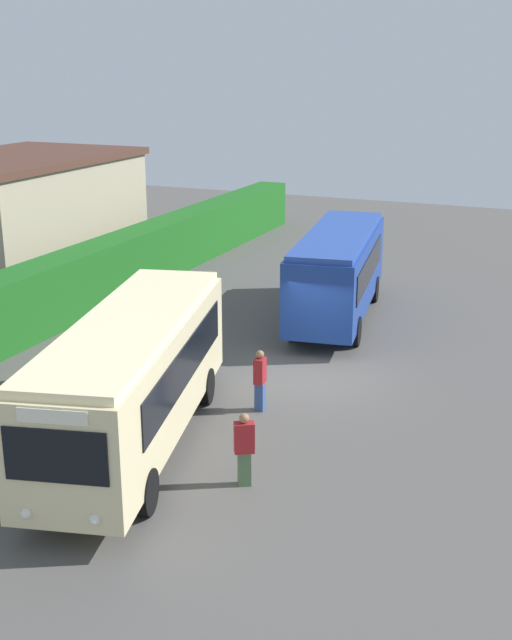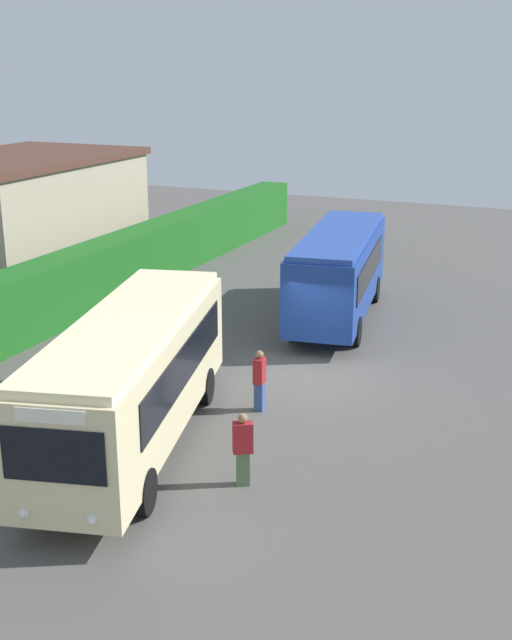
% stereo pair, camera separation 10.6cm
% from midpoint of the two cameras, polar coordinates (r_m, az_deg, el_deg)
% --- Properties ---
extents(ground_plane, '(64.00, 64.00, 0.00)m').
position_cam_midpoint_polar(ground_plane, '(24.64, 3.77, -3.91)').
color(ground_plane, '#514F4C').
extents(bus_cream, '(9.73, 4.67, 3.32)m').
position_cam_midpoint_polar(bus_cream, '(19.71, -8.74, -3.81)').
color(bus_cream, beige).
rests_on(bus_cream, ground_plane).
extents(bus_blue, '(8.96, 3.60, 3.25)m').
position_cam_midpoint_polar(bus_blue, '(29.50, 5.62, 3.50)').
color(bus_blue, navy).
rests_on(bus_blue, ground_plane).
extents(person_center, '(0.45, 0.51, 1.73)m').
position_cam_midpoint_polar(person_center, '(18.21, -0.99, -8.89)').
color(person_center, '#4C6B47').
rests_on(person_center, ground_plane).
extents(person_right, '(0.53, 0.54, 1.87)m').
position_cam_midpoint_polar(person_right, '(21.36, -15.13, -5.15)').
color(person_right, olive).
rests_on(person_right, ground_plane).
extents(person_far, '(0.40, 0.29, 1.72)m').
position_cam_midpoint_polar(person_far, '(21.92, 0.14, -4.12)').
color(person_far, '#334C8C').
rests_on(person_far, ground_plane).
extents(hedge_row, '(44.00, 1.53, 2.35)m').
position_cam_midpoint_polar(hedge_row, '(29.01, -15.41, 1.28)').
color(hedge_row, '#1B5D1C').
rests_on(hedge_row, ground_plane).
extents(depot_building, '(10.61, 6.98, 5.18)m').
position_cam_midpoint_polar(depot_building, '(37.14, -16.25, 7.00)').
color(depot_building, tan).
rests_on(depot_building, ground_plane).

